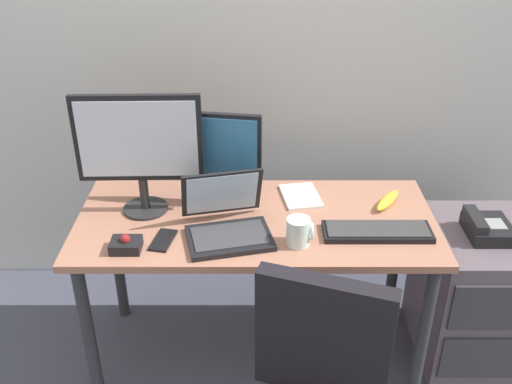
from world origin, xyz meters
TOP-DOWN VIEW (x-y plane):
  - ground_plane at (0.00, 0.00)m, footprint 8.00×8.00m
  - back_wall at (0.00, 0.67)m, footprint 6.00×0.10m
  - desk at (0.00, 0.00)m, footprint 1.42×0.64m
  - file_cabinet at (0.94, 0.03)m, footprint 0.42×0.53m
  - desk_phone at (0.93, 0.02)m, footprint 0.17×0.20m
  - monitor_main at (-0.45, 0.07)m, footprint 0.49×0.18m
  - monitor_side at (-0.17, 0.13)m, footprint 0.38×0.18m
  - keyboard at (0.46, -0.11)m, footprint 0.41×0.14m
  - laptop at (-0.11, -0.10)m, footprint 0.37×0.36m
  - trackball_mouse at (-0.47, -0.22)m, footprint 0.11×0.09m
  - coffee_mug at (0.16, -0.18)m, footprint 0.10×0.09m
  - paper_notepad at (0.19, 0.17)m, footprint 0.18×0.23m
  - cell_phone at (-0.35, -0.16)m, footprint 0.09×0.15m
  - banana at (0.54, 0.11)m, footprint 0.15×0.18m

SIDE VIEW (x-z plane):
  - ground_plane at x=0.00m, z-range 0.00..0.00m
  - file_cabinet at x=0.94m, z-range 0.00..0.62m
  - desk at x=0.00m, z-range 0.27..0.98m
  - desk_phone at x=0.93m, z-range 0.61..0.71m
  - cell_phone at x=-0.35m, z-range 0.71..0.72m
  - paper_notepad at x=0.19m, z-range 0.71..0.73m
  - keyboard at x=0.46m, z-range 0.71..0.74m
  - banana at x=0.54m, z-range 0.71..0.75m
  - trackball_mouse at x=-0.47m, z-range 0.70..0.77m
  - laptop at x=-0.11m, z-range 0.65..0.88m
  - coffee_mug at x=0.16m, z-range 0.71..0.82m
  - monitor_side at x=-0.17m, z-range 0.74..1.13m
  - monitor_main at x=-0.45m, z-range 0.76..1.25m
  - back_wall at x=0.00m, z-range 0.00..2.80m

